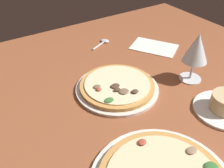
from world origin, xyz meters
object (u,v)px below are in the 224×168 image
pizza_main (117,87)px  paper_menu (154,47)px  wine_glass_far (196,49)px  spoon (103,42)px

pizza_main → paper_menu: bearing=-151.8°
paper_menu → pizza_main: bearing=-4.1°
wine_glass_far → paper_menu: bearing=-101.0°
wine_glass_far → spoon: size_ratio=1.61×
pizza_main → spoon: 33.24cm
wine_glass_far → pizza_main: bearing=-19.3°
pizza_main → spoon: (-13.33, -30.44, -0.76)cm
pizza_main → spoon: pizza_main is taller
pizza_main → wine_glass_far: 27.79cm
spoon → wine_glass_far: bearing=105.8°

